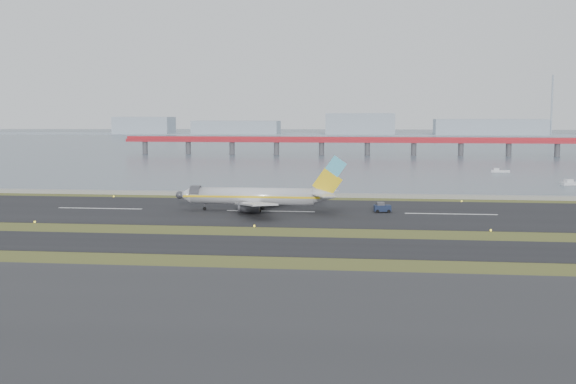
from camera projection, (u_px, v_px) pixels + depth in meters
name	position (u px, v px, depth m)	size (l,w,h in m)	color
ground	(248.00, 233.00, 133.17)	(1000.00, 1000.00, 0.00)	#3A4C1B
apron_strip	(161.00, 316.00, 78.87)	(1000.00, 50.00, 0.10)	#2B2C2E
taxiway_strip	(235.00, 245.00, 121.32)	(1000.00, 18.00, 0.10)	black
runway_strip	(271.00, 211.00, 162.78)	(1000.00, 45.00, 0.10)	black
seawall	(286.00, 195.00, 192.35)	(1000.00, 2.50, 1.00)	gray
bay_water	(345.00, 140.00, 587.31)	(1400.00, 800.00, 1.30)	#435260
red_pier	(367.00, 142.00, 376.87)	(260.00, 5.00, 10.20)	#AB1D27
far_shoreline	(364.00, 129.00, 743.03)	(1400.00, 80.00, 60.50)	#99A7B5
airliner	(259.00, 196.00, 162.61)	(38.52, 32.89, 12.80)	silver
pushback_tug	(382.00, 208.00, 160.86)	(3.94, 2.66, 2.35)	#141E39
workboat_near	(573.00, 183.00, 222.29)	(8.23, 4.95, 1.91)	silver
workboat_far	(500.00, 171.00, 269.84)	(6.90, 2.91, 1.63)	silver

